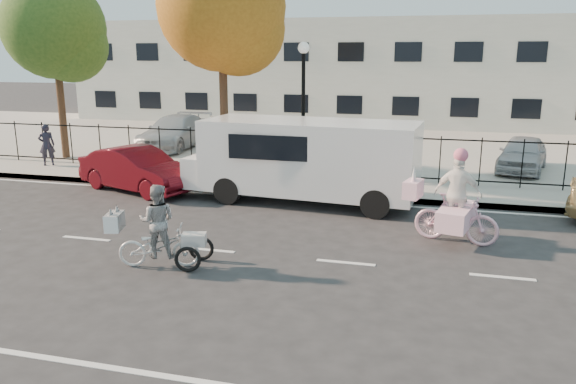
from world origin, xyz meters
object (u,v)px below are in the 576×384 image
(unicorn_bike, at_px, (455,208))
(pedestrian, at_px, (47,145))
(lot_car_a, at_px, (175,132))
(white_van, at_px, (305,158))
(red_sedan, at_px, (138,169))
(zebra_trike, at_px, (159,235))
(lot_car_d, at_px, (522,154))
(lot_car_b, at_px, (247,139))
(lamppost, at_px, (303,87))

(unicorn_bike, height_order, pedestrian, unicorn_bike)
(lot_car_a, bearing_deg, white_van, -43.93)
(red_sedan, bearing_deg, zebra_trike, -126.92)
(lot_car_a, bearing_deg, lot_car_d, -6.71)
(zebra_trike, relative_size, lot_car_b, 0.45)
(unicorn_bike, distance_m, lot_car_b, 11.83)
(zebra_trike, relative_size, red_sedan, 0.48)
(pedestrian, xyz_separation_m, lot_car_d, (16.59, 3.35, -0.15))
(lamppost, distance_m, lot_car_b, 5.61)
(pedestrian, distance_m, lot_car_d, 16.92)
(lot_car_d, bearing_deg, white_van, -126.48)
(white_van, bearing_deg, lamppost, 109.74)
(white_van, bearing_deg, unicorn_bike, -28.01)
(lot_car_a, bearing_deg, unicorn_bike, -40.67)
(red_sedan, relative_size, lot_car_d, 1.14)
(white_van, height_order, lot_car_a, white_van)
(unicorn_bike, relative_size, pedestrian, 1.44)
(lamppost, xyz_separation_m, pedestrian, (-9.51, -0.19, -2.20))
(lamppost, bearing_deg, pedestrian, -178.87)
(white_van, height_order, lot_car_d, white_van)
(zebra_trike, bearing_deg, white_van, -31.50)
(lamppost, height_order, pedestrian, lamppost)
(lot_car_a, height_order, lot_car_b, lot_car_a)
(unicorn_bike, xyz_separation_m, lot_car_b, (-7.89, 8.82, -0.04))
(zebra_trike, xyz_separation_m, unicorn_bike, (5.69, 3.01, 0.15))
(zebra_trike, xyz_separation_m, lot_car_d, (8.14, 11.08, 0.11))
(unicorn_bike, distance_m, lot_car_d, 8.44)
(red_sedan, distance_m, lot_car_d, 12.96)
(zebra_trike, distance_m, red_sedan, 6.68)
(lamppost, height_order, zebra_trike, lamppost)
(zebra_trike, xyz_separation_m, pedestrian, (-8.45, 7.73, 0.26))
(pedestrian, bearing_deg, unicorn_bike, 125.37)
(lamppost, xyz_separation_m, red_sedan, (-4.67, -2.30, -2.44))
(lamppost, distance_m, lot_car_a, 8.47)
(red_sedan, bearing_deg, pedestrian, 86.77)
(zebra_trike, relative_size, pedestrian, 1.29)
(lamppost, bearing_deg, red_sedan, -153.79)
(lot_car_b, bearing_deg, lot_car_d, -7.73)
(lamppost, xyz_separation_m, zebra_trike, (-1.06, -7.92, -2.46))
(lamppost, height_order, lot_car_a, lamppost)
(unicorn_bike, xyz_separation_m, white_van, (-4.02, 2.61, 0.49))
(zebra_trike, bearing_deg, lot_car_d, -51.29)
(unicorn_bike, height_order, lot_car_d, unicorn_bike)
(zebra_trike, distance_m, lot_car_b, 12.03)
(lamppost, height_order, lot_car_b, lamppost)
(lot_car_a, bearing_deg, lot_car_b, -11.78)
(white_van, distance_m, lot_car_d, 8.48)
(lamppost, bearing_deg, unicorn_bike, -46.70)
(zebra_trike, distance_m, white_van, 5.90)
(pedestrian, bearing_deg, zebra_trike, 101.38)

